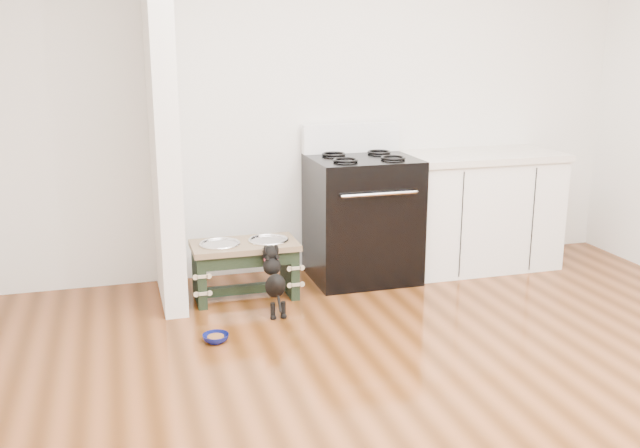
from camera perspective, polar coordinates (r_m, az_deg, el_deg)
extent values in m
plane|color=#48250C|center=(3.56, 11.41, -15.35)|extent=(5.00, 5.00, 0.00)
plane|color=silver|center=(5.44, -0.25, 10.24)|extent=(5.00, 0.00, 5.00)
cube|color=silver|center=(4.84, -12.57, 9.37)|extent=(0.15, 0.80, 2.70)
cube|color=black|center=(5.33, 3.38, 0.43)|extent=(0.76, 0.65, 0.92)
cube|color=black|center=(5.06, 4.54, -1.05)|extent=(0.58, 0.02, 0.50)
cylinder|color=silver|center=(4.95, 4.78, 2.40)|extent=(0.56, 0.02, 0.02)
cube|color=white|center=(5.48, 2.49, 6.90)|extent=(0.76, 0.08, 0.22)
torus|color=black|center=(5.05, 2.06, 5.12)|extent=(0.18, 0.18, 0.02)
torus|color=black|center=(5.17, 5.87, 5.28)|extent=(0.18, 0.18, 0.02)
torus|color=black|center=(5.31, 1.10, 5.60)|extent=(0.18, 0.18, 0.02)
torus|color=black|center=(5.43, 4.75, 5.74)|extent=(0.18, 0.18, 0.02)
cube|color=white|center=(5.75, 12.52, 0.86)|extent=(1.20, 0.60, 0.86)
cube|color=#BBAFA0|center=(5.67, 12.77, 5.33)|extent=(1.24, 0.64, 0.05)
cube|color=black|center=(5.64, 13.57, -3.50)|extent=(1.20, 0.06, 0.10)
cube|color=black|center=(4.97, -9.64, -4.20)|extent=(0.06, 0.35, 0.36)
cube|color=black|center=(5.07, -2.45, -3.60)|extent=(0.06, 0.35, 0.36)
cube|color=black|center=(4.82, -5.70, -2.96)|extent=(0.58, 0.03, 0.09)
cube|color=black|center=(5.05, -5.97, -5.19)|extent=(0.58, 0.06, 0.06)
cube|color=brown|center=(4.95, -6.07, -1.71)|extent=(0.73, 0.39, 0.04)
cylinder|color=silver|center=(4.92, -8.01, -1.84)|extent=(0.25, 0.25, 0.04)
cylinder|color=silver|center=(4.98, -4.15, -1.54)|extent=(0.25, 0.25, 0.04)
torus|color=silver|center=(4.92, -8.02, -1.57)|extent=(0.28, 0.28, 0.02)
torus|color=silver|center=(4.97, -4.15, -1.27)|extent=(0.28, 0.28, 0.02)
cylinder|color=black|center=(4.65, -3.80, -6.95)|extent=(0.03, 0.03, 0.11)
cylinder|color=black|center=(4.67, -2.95, -6.87)|extent=(0.03, 0.03, 0.11)
sphere|color=black|center=(4.66, -3.76, -7.48)|extent=(0.04, 0.04, 0.04)
sphere|color=black|center=(4.68, -2.92, -7.40)|extent=(0.04, 0.04, 0.04)
ellipsoid|color=black|center=(4.67, -3.60, -4.96)|extent=(0.13, 0.30, 0.26)
sphere|color=black|center=(4.73, -3.87, -3.39)|extent=(0.12, 0.12, 0.12)
sphere|color=black|center=(4.74, -3.98, -2.35)|extent=(0.10, 0.10, 0.10)
sphere|color=black|center=(4.80, -4.56, -2.14)|extent=(0.04, 0.04, 0.04)
sphere|color=black|center=(4.81, -3.76, -2.08)|extent=(0.04, 0.04, 0.04)
cylinder|color=black|center=(4.60, -3.26, -6.41)|extent=(0.02, 0.08, 0.10)
torus|color=#C63A52|center=(4.74, -3.93, -2.86)|extent=(0.10, 0.06, 0.09)
imported|color=#0B1153|center=(4.36, -8.34, -9.03)|extent=(0.17, 0.17, 0.05)
cylinder|color=#593219|center=(4.36, -8.34, -8.98)|extent=(0.10, 0.10, 0.02)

